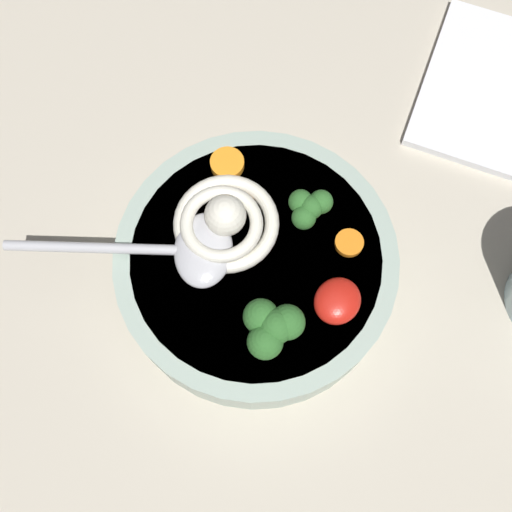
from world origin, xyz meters
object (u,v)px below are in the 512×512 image
soup_bowl (256,266)px  soup_spoon (186,250)px  folded_napkin (490,88)px  noodle_pile (225,221)px

soup_bowl → soup_spoon: bearing=-55.9°
soup_spoon → folded_napkin: size_ratio=0.96×
soup_bowl → soup_spoon: soup_spoon is taller
soup_bowl → folded_napkin: bearing=165.6°
noodle_pile → soup_spoon: (3.45, -1.01, -0.32)cm
soup_spoon → soup_bowl: bearing=-180.0°
soup_bowl → soup_spoon: 6.06cm
folded_napkin → soup_spoon: bearing=-20.5°
noodle_pile → folded_napkin: bearing=159.0°
soup_bowl → folded_napkin: size_ratio=1.29×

